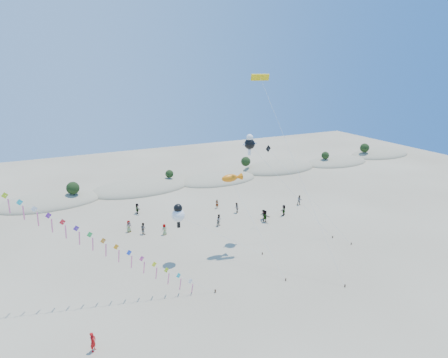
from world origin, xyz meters
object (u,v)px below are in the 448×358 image
at_px(kite_train, 43,214).
at_px(flyer_foreground, 93,342).
at_px(parafoil_kite, 262,81).
at_px(fish_kite, 232,178).

bearing_deg(kite_train, flyer_foreground, -74.09).
xyz_separation_m(parafoil_kite, flyer_foreground, (-22.81, -11.81, -20.13)).
distance_m(fish_kite, parafoil_kite, 12.17).
bearing_deg(flyer_foreground, kite_train, 51.29).
height_order(kite_train, flyer_foreground, kite_train).
xyz_separation_m(kite_train, parafoil_kite, (25.34, 2.92, 11.51)).
bearing_deg(flyer_foreground, fish_kite, -23.44).
height_order(kite_train, fish_kite, kite_train).
distance_m(parafoil_kite, flyer_foreground, 32.63).
xyz_separation_m(kite_train, fish_kite, (21.17, 2.39, 0.09)).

